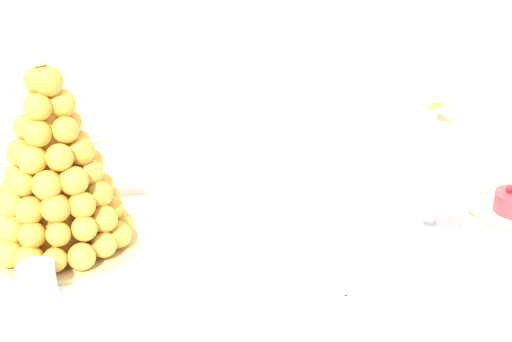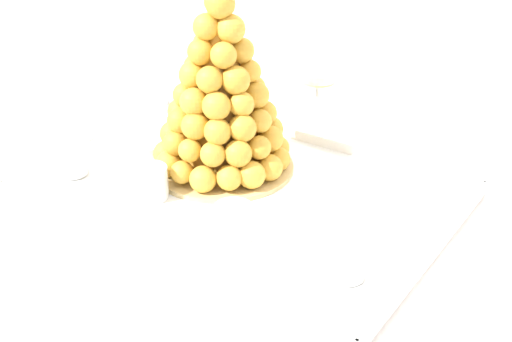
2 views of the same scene
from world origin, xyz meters
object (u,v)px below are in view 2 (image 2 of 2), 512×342
at_px(dessert_cup_centre, 234,223).
at_px(serving_tray, 233,190).
at_px(wine_glass, 319,68).
at_px(dessert_cup_left, 71,161).
at_px(dessert_cup_mid_left, 151,184).
at_px(croquembouche, 221,96).
at_px(dessert_cup_mid_right, 346,258).
at_px(creme_brulee_ramekin, 146,144).

bearing_deg(dessert_cup_centre, serving_tray, 126.61).
distance_m(serving_tray, wine_glass, 0.29).
bearing_deg(dessert_cup_left, dessert_cup_centre, -0.57).
height_order(serving_tray, dessert_cup_mid_left, dessert_cup_mid_left).
relative_size(croquembouche, dessert_cup_centre, 6.14).
bearing_deg(dessert_cup_left, dessert_cup_mid_left, 5.54).
relative_size(serving_tray, dessert_cup_mid_left, 12.42).
xyz_separation_m(dessert_cup_left, dessert_cup_centre, (0.33, -0.00, 0.00)).
relative_size(dessert_cup_centre, wine_glass, 0.30).
xyz_separation_m(dessert_cup_mid_left, dessert_cup_centre, (0.17, -0.02, -0.00)).
height_order(dessert_cup_centre, dessert_cup_mid_right, dessert_cup_mid_right).
bearing_deg(dessert_cup_centre, dessert_cup_mid_right, 3.10).
distance_m(dessert_cup_left, wine_glass, 0.45).
height_order(dessert_cup_centre, wine_glass, wine_glass).
height_order(dessert_cup_left, dessert_cup_centre, same).
bearing_deg(serving_tray, dessert_cup_mid_left, -133.25).
relative_size(croquembouche, dessert_cup_left, 6.56).
distance_m(dessert_cup_mid_left, wine_glass, 0.37).
height_order(serving_tray, dessert_cup_left, dessert_cup_left).
height_order(dessert_cup_mid_left, dessert_cup_mid_right, dessert_cup_mid_right).
relative_size(dessert_cup_mid_left, dessert_cup_centre, 0.98).
relative_size(dessert_cup_mid_left, wine_glass, 0.29).
bearing_deg(serving_tray, dessert_cup_centre, -53.39).
bearing_deg(dessert_cup_centre, dessert_cup_mid_left, 173.67).
bearing_deg(dessert_cup_mid_left, dessert_cup_centre, -6.33).
relative_size(serving_tray, croquembouche, 1.98).
distance_m(dessert_cup_centre, wine_glass, 0.39).
bearing_deg(croquembouche, dessert_cup_mid_left, -103.58).
relative_size(serving_tray, wine_glass, 3.63).
distance_m(dessert_cup_mid_left, dessert_cup_centre, 0.17).
relative_size(dessert_cup_mid_right, wine_glass, 0.31).
xyz_separation_m(dessert_cup_mid_right, wine_glass, (-0.25, 0.36, 0.10)).
relative_size(dessert_cup_mid_left, dessert_cup_mid_right, 0.95).
distance_m(croquembouche, dessert_cup_mid_right, 0.35).
bearing_deg(dessert_cup_mid_right, dessert_cup_mid_left, 178.34).
bearing_deg(wine_glass, creme_brulee_ramekin, -132.51).
xyz_separation_m(serving_tray, dessert_cup_centre, (0.08, -0.11, 0.03)).
distance_m(serving_tray, croquembouche, 0.15).
distance_m(dessert_cup_mid_right, creme_brulee_ramekin, 0.48).
height_order(dessert_cup_centre, creme_brulee_ramekin, dessert_cup_centre).
xyz_separation_m(croquembouche, dessert_cup_mid_left, (-0.03, -0.14, -0.11)).
bearing_deg(wine_glass, serving_tray, -90.49).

